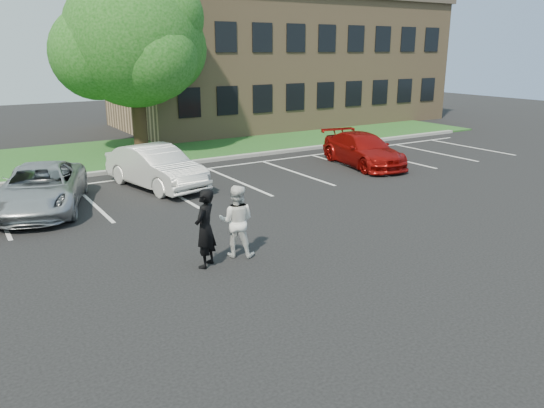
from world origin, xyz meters
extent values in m
plane|color=black|center=(0.00, 0.00, 0.00)|extent=(90.00, 90.00, 0.00)
cube|color=gray|center=(0.00, 12.00, 0.07)|extent=(40.00, 0.30, 0.15)
cube|color=#1F4618|center=(0.00, 16.00, 0.04)|extent=(44.00, 8.00, 0.08)
cube|color=silver|center=(-5.60, 8.00, 0.01)|extent=(0.12, 5.20, 0.01)
cube|color=silver|center=(-2.80, 8.00, 0.01)|extent=(0.12, 5.20, 0.01)
cube|color=silver|center=(0.00, 8.00, 0.01)|extent=(0.12, 5.20, 0.01)
cube|color=silver|center=(2.80, 8.00, 0.01)|extent=(0.12, 5.20, 0.01)
cube|color=silver|center=(5.60, 8.00, 0.01)|extent=(0.12, 5.20, 0.01)
cube|color=silver|center=(8.40, 8.00, 0.01)|extent=(0.12, 5.20, 0.01)
cube|color=silver|center=(11.20, 8.00, 0.01)|extent=(0.12, 5.20, 0.01)
cube|color=silver|center=(14.00, 8.00, 0.01)|extent=(0.12, 5.20, 0.01)
cube|color=silver|center=(16.80, 8.00, 0.01)|extent=(0.12, 5.20, 0.01)
cube|color=silver|center=(1.40, 10.70, 0.01)|extent=(34.00, 0.12, 0.01)
cube|color=#907553|center=(14.00, 22.00, 4.00)|extent=(22.00, 10.00, 8.00)
cube|color=#4D4338|center=(14.00, 22.00, 8.15)|extent=(22.40, 10.40, 0.30)
cube|color=black|center=(4.80, 16.97, 2.20)|extent=(1.30, 0.06, 1.60)
cube|color=black|center=(4.80, 16.97, 5.60)|extent=(1.30, 0.06, 1.60)
cube|color=black|center=(7.10, 16.97, 2.20)|extent=(1.30, 0.06, 1.60)
cube|color=black|center=(7.10, 16.97, 5.60)|extent=(1.30, 0.06, 1.60)
cube|color=black|center=(9.40, 16.97, 2.20)|extent=(1.30, 0.06, 1.60)
cube|color=black|center=(9.40, 16.97, 5.60)|extent=(1.30, 0.06, 1.60)
cube|color=black|center=(11.70, 16.97, 2.20)|extent=(1.30, 0.06, 1.60)
cube|color=black|center=(11.70, 16.97, 5.60)|extent=(1.30, 0.06, 1.60)
cube|color=black|center=(14.00, 16.97, 2.20)|extent=(1.30, 0.06, 1.60)
cube|color=black|center=(14.00, 16.97, 5.60)|extent=(1.30, 0.06, 1.60)
cube|color=black|center=(16.30, 16.97, 2.20)|extent=(1.30, 0.06, 1.60)
cube|color=black|center=(16.30, 16.97, 5.60)|extent=(1.30, 0.06, 1.60)
cube|color=black|center=(18.60, 16.97, 2.20)|extent=(1.30, 0.06, 1.60)
cube|color=black|center=(18.60, 16.97, 5.60)|extent=(1.30, 0.06, 1.60)
cube|color=black|center=(20.90, 16.97, 2.20)|extent=(1.30, 0.06, 1.60)
cube|color=black|center=(20.90, 16.97, 5.60)|extent=(1.30, 0.06, 1.60)
cube|color=black|center=(23.20, 16.97, 2.20)|extent=(1.30, 0.06, 1.60)
cube|color=black|center=(23.20, 16.97, 5.60)|extent=(1.30, 0.06, 1.60)
cylinder|color=black|center=(1.74, 16.15, 1.60)|extent=(0.70, 0.70, 3.20)
sphere|color=#10460C|center=(1.74, 16.15, 5.50)|extent=(6.60, 6.60, 6.60)
sphere|color=#10460C|center=(3.34, 16.85, 5.00)|extent=(4.60, 4.60, 4.60)
sphere|color=#10460C|center=(0.04, 16.55, 4.80)|extent=(4.40, 4.40, 4.40)
sphere|color=#10460C|center=(2.14, 14.65, 4.60)|extent=(4.00, 4.00, 4.00)
sphere|color=#10460C|center=(1.14, 17.75, 5.80)|extent=(4.20, 4.20, 4.20)
sphere|color=#10460C|center=(2.94, 15.25, 6.40)|extent=(3.80, 3.80, 3.80)
imported|color=black|center=(-1.86, 0.98, 0.95)|extent=(0.83, 0.79, 1.91)
imported|color=white|center=(-0.92, 1.19, 0.91)|extent=(1.12, 1.08, 1.82)
imported|color=#AFB2B7|center=(-4.33, 7.99, 0.72)|extent=(3.94, 5.69, 1.44)
imported|color=silver|center=(-0.20, 8.77, 0.78)|extent=(2.61, 4.95, 1.55)
imported|color=maroon|center=(8.93, 7.62, 0.70)|extent=(2.71, 5.10, 1.41)
camera|label=1|loc=(-6.78, -9.78, 4.99)|focal=35.00mm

